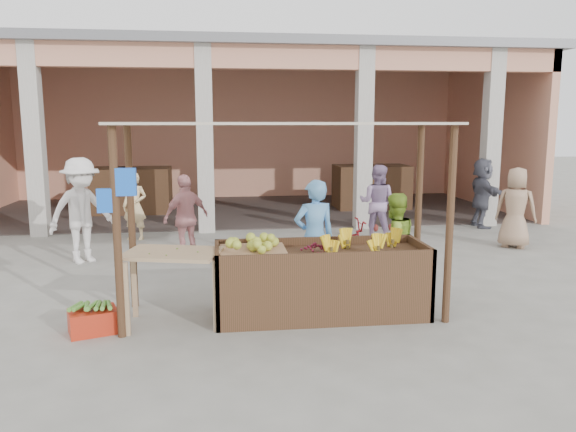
{
  "coord_description": "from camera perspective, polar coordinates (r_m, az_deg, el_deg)",
  "views": [
    {
      "loc": [
        -0.75,
        -6.64,
        2.39
      ],
      "look_at": [
        0.24,
        1.2,
        1.06
      ],
      "focal_mm": 35.0,
      "sensor_mm": 36.0,
      "label": 1
    }
  ],
  "objects": [
    {
      "name": "market_building",
      "position": [
        15.59,
        -4.31,
        10.65
      ],
      "size": [
        14.4,
        6.4,
        4.2
      ],
      "color": "tan",
      "rests_on": "ground"
    },
    {
      "name": "shopper_d",
      "position": [
        13.53,
        19.14,
        2.42
      ],
      "size": [
        0.73,
        1.58,
        1.67
      ],
      "primitive_type": "imported",
      "rotation": [
        0.0,
        0.0,
        1.51
      ],
      "color": "#4F505D",
      "rests_on": "ground"
    },
    {
      "name": "shopper_c",
      "position": [
        11.53,
        22.15,
        1.19
      ],
      "size": [
        0.98,
        0.92,
        1.71
      ],
      "primitive_type": "imported",
      "rotation": [
        0.0,
        0.0,
        2.51
      ],
      "color": "#9F7C61",
      "rests_on": "ground"
    },
    {
      "name": "berry_heap",
      "position": [
        6.86,
        2.7,
        -3.28
      ],
      "size": [
        0.42,
        0.34,
        0.13
      ],
      "primitive_type": "ellipsoid",
      "color": "maroon",
      "rests_on": "fruit_stall"
    },
    {
      "name": "produce_sacks",
      "position": [
        12.55,
        9.7,
        -0.13
      ],
      "size": [
        0.82,
        0.51,
        0.62
      ],
      "color": "maroon",
      "rests_on": "ground"
    },
    {
      "name": "shopper_f",
      "position": [
        11.52,
        9.05,
        1.71
      ],
      "size": [
        0.95,
        0.82,
        1.69
      ],
      "primitive_type": "imported",
      "rotation": [
        0.0,
        0.0,
        2.62
      ],
      "color": "#9477A0",
      "rests_on": "ground"
    },
    {
      "name": "side_table",
      "position": [
        6.76,
        -11.65,
        -4.74
      ],
      "size": [
        1.24,
        0.98,
        0.88
      ],
      "rotation": [
        0.0,
        0.0,
        -0.25
      ],
      "color": "tan",
      "rests_on": "ground"
    },
    {
      "name": "shopper_a",
      "position": [
        10.14,
        -20.25,
        0.91
      ],
      "size": [
        1.36,
        1.26,
        1.94
      ],
      "primitive_type": "imported",
      "rotation": [
        0.0,
        0.0,
        0.67
      ],
      "color": "white",
      "rests_on": "ground"
    },
    {
      "name": "vendor_blue",
      "position": [
        7.78,
        2.68,
        -1.79
      ],
      "size": [
        0.72,
        0.57,
        1.72
      ],
      "primitive_type": "imported",
      "rotation": [
        0.0,
        0.0,
        3.31
      ],
      "color": "#5DA3E4",
      "rests_on": "ground"
    },
    {
      "name": "red_crate",
      "position": [
        6.9,
        -19.18,
        -10.06
      ],
      "size": [
        0.62,
        0.53,
        0.27
      ],
      "primitive_type": "cube",
      "rotation": [
        0.0,
        0.0,
        0.34
      ],
      "color": "#B72813",
      "rests_on": "ground"
    },
    {
      "name": "ground",
      "position": [
        7.09,
        -0.73,
        -10.13
      ],
      "size": [
        60.0,
        60.0,
        0.0
      ],
      "primitive_type": "plane",
      "color": "slate",
      "rests_on": "ground"
    },
    {
      "name": "papaya_pile",
      "position": [
        6.71,
        -11.72,
        -2.73
      ],
      "size": [
        0.7,
        0.4,
        0.2
      ],
      "primitive_type": null,
      "color": "#55892C",
      "rests_on": "side_table"
    },
    {
      "name": "shopper_e",
      "position": [
        11.86,
        -15.31,
        1.11
      ],
      "size": [
        0.63,
        0.54,
        1.44
      ],
      "primitive_type": "imported",
      "rotation": [
        0.0,
        0.0,
        -0.29
      ],
      "color": "#E6C489",
      "rests_on": "ground"
    },
    {
      "name": "motorcycle",
      "position": [
        9.05,
        4.72,
        -2.93
      ],
      "size": [
        0.66,
        1.71,
        0.88
      ],
      "primitive_type": "imported",
      "rotation": [
        0.0,
        0.0,
        1.62
      ],
      "color": "maroon",
      "rests_on": "ground"
    },
    {
      "name": "stall_awning",
      "position": [
        6.75,
        -0.95,
        6.05
      ],
      "size": [
        4.09,
        1.35,
        2.39
      ],
      "color": "#4E2E1F",
      "rests_on": "ground"
    },
    {
      "name": "shopper_b",
      "position": [
        9.9,
        -10.32,
        0.15
      ],
      "size": [
        1.05,
        0.96,
        1.6
      ],
      "primitive_type": "imported",
      "rotation": [
        0.0,
        0.0,
        3.77
      ],
      "color": "#D38A8B",
      "rests_on": "ground"
    },
    {
      "name": "fruit_stall",
      "position": [
        7.04,
        3.34,
        -6.88
      ],
      "size": [
        2.6,
        0.95,
        0.8
      ],
      "primitive_type": "cube",
      "color": "#4E2E1F",
      "rests_on": "ground"
    },
    {
      "name": "banana_heap",
      "position": [
        7.01,
        7.29,
        -2.88
      ],
      "size": [
        0.99,
        0.54,
        0.18
      ],
      "primitive_type": null,
      "color": "yellow",
      "rests_on": "fruit_stall"
    },
    {
      "name": "plantain_bundle",
      "position": [
        6.84,
        -19.26,
        -8.66
      ],
      "size": [
        0.41,
        0.29,
        0.08
      ],
      "primitive_type": null,
      "color": "#538F34",
      "rests_on": "red_crate"
    },
    {
      "name": "melon_tray",
      "position": [
        6.83,
        -3.6,
        -3.07
      ],
      "size": [
        0.8,
        0.69,
        0.21
      ],
      "color": "#A17553",
      "rests_on": "fruit_stall"
    },
    {
      "name": "vendor_green",
      "position": [
        8.02,
        10.71,
        -2.45
      ],
      "size": [
        0.82,
        0.64,
        1.49
      ],
      "primitive_type": "imported",
      "rotation": [
        0.0,
        0.0,
        3.5
      ],
      "color": "#92BD32",
      "rests_on": "ground"
    }
  ]
}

